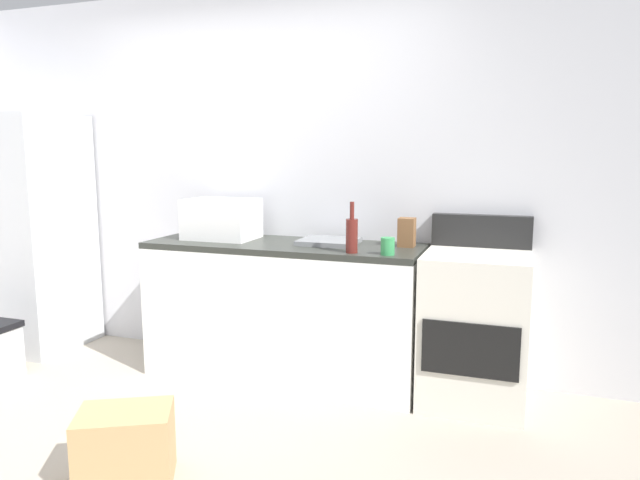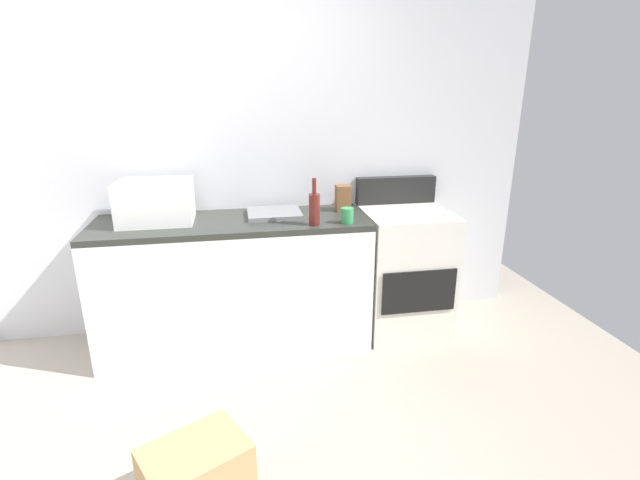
% 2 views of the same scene
% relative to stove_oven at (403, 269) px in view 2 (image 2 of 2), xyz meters
% --- Properties ---
extents(ground_plane, '(6.00, 6.00, 0.00)m').
position_rel_stove_oven_xyz_m(ground_plane, '(-1.52, -1.21, -0.47)').
color(ground_plane, '#9E9384').
extents(wall_back, '(5.00, 0.10, 2.60)m').
position_rel_stove_oven_xyz_m(wall_back, '(-1.52, 0.34, 0.83)').
color(wall_back, silver).
rests_on(wall_back, ground_plane).
extents(kitchen_counter, '(1.80, 0.60, 0.90)m').
position_rel_stove_oven_xyz_m(kitchen_counter, '(-1.22, -0.01, -0.02)').
color(kitchen_counter, white).
rests_on(kitchen_counter, ground_plane).
extents(stove_oven, '(0.60, 0.61, 1.10)m').
position_rel_stove_oven_xyz_m(stove_oven, '(0.00, 0.00, 0.00)').
color(stove_oven, silver).
rests_on(stove_oven, ground_plane).
extents(microwave, '(0.46, 0.34, 0.27)m').
position_rel_stove_oven_xyz_m(microwave, '(-1.69, 0.03, 0.57)').
color(microwave, white).
rests_on(microwave, kitchen_counter).
extents(sink_basin, '(0.36, 0.32, 0.03)m').
position_rel_stove_oven_xyz_m(sink_basin, '(-0.93, 0.06, 0.45)').
color(sink_basin, slate).
rests_on(sink_basin, kitchen_counter).
extents(wine_bottle, '(0.07, 0.07, 0.30)m').
position_rel_stove_oven_xyz_m(wine_bottle, '(-0.70, -0.21, 0.54)').
color(wine_bottle, '#591E19').
rests_on(wine_bottle, kitchen_counter).
extents(coffee_mug, '(0.08, 0.08, 0.10)m').
position_rel_stove_oven_xyz_m(coffee_mug, '(-0.49, -0.21, 0.48)').
color(coffee_mug, '#338C4C').
rests_on(coffee_mug, kitchen_counter).
extents(knife_block, '(0.10, 0.10, 0.18)m').
position_rel_stove_oven_xyz_m(knife_block, '(-0.44, 0.11, 0.52)').
color(knife_block, brown).
rests_on(knife_block, kitchen_counter).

